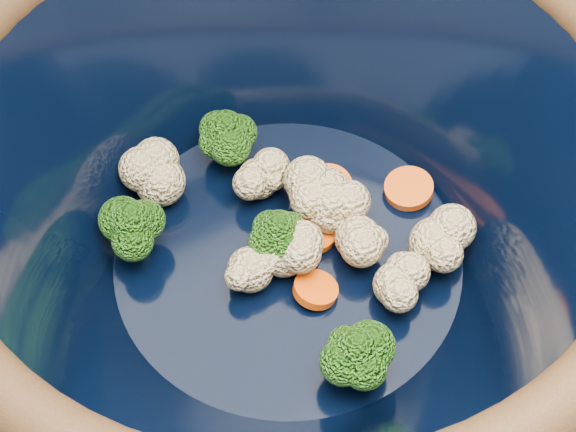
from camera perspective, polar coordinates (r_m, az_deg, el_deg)
The scene contains 2 objects.
mixing_bowl at distance 0.45m, azimuth -0.00°, elevation 1.21°, with size 0.40×0.40×0.17m.
vegetable_pile at distance 0.49m, azimuth -0.28°, elevation -0.61°, with size 0.21×0.21×0.05m.
Camera 1 is at (-0.14, -0.24, 1.36)m, focal length 50.00 mm.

